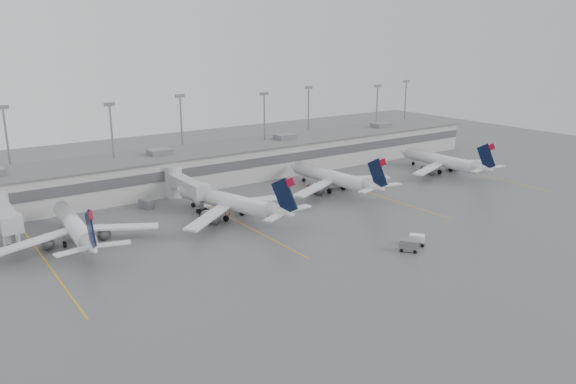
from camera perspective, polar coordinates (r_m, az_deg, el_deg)
ground at (r=99.15m, az=11.70°, el=-5.17°), size 260.00×260.00×0.00m
terminal at (r=142.17m, az=-5.33°, el=3.18°), size 152.00×17.00×9.45m
light_masts at (r=145.69m, az=-6.54°, el=6.59°), size 142.40×8.00×20.60m
jet_bridge_left at (r=113.63m, az=-27.06°, el=-1.85°), size 4.00×17.20×7.00m
jet_bridge_right at (r=122.62m, az=-10.80°, el=0.81°), size 4.00×17.20×7.00m
stand_markings at (r=115.87m, az=3.10°, el=-1.80°), size 105.25×40.00×0.01m
jet_far_left at (r=102.54m, az=-20.77°, el=-3.35°), size 27.40×30.79×9.96m
jet_mid_left at (r=110.12m, az=-5.73°, el=-0.99°), size 28.12×31.98×10.63m
jet_mid_right at (r=128.87m, az=4.80°, el=1.46°), size 28.62×32.15×10.40m
jet_far_right at (r=151.78m, az=15.60°, el=3.06°), size 27.88×31.24×10.11m
baggage_tug at (r=98.82m, az=12.95°, el=-4.87°), size 3.12×3.33×1.84m
baggage_cart at (r=95.73m, az=12.19°, el=-5.31°), size 3.23×3.47×1.95m
gse_uld_a at (r=106.87m, az=-26.25°, el=-4.48°), size 2.83×2.26×1.75m
gse_uld_b at (r=119.38m, az=-8.43°, el=-1.01°), size 2.33×1.57×1.64m
gse_uld_c at (r=133.37m, az=4.76°, el=0.91°), size 2.80×2.13×1.80m
gse_loader at (r=120.13m, az=-14.18°, el=-1.17°), size 2.76×3.41×1.85m
cone_a at (r=104.83m, az=-20.58°, el=-4.50°), size 0.48×0.48×0.76m
cone_b at (r=113.10m, az=-5.95°, el=-2.09°), size 0.50×0.50×0.80m
cone_c at (r=133.24m, az=1.95°, el=0.69°), size 0.42×0.42×0.67m
cone_d at (r=151.30m, az=13.13°, el=2.09°), size 0.38×0.38×0.60m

